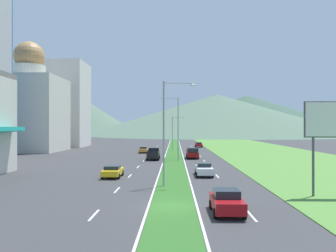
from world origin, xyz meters
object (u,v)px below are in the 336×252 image
street_lamp_mid (176,124)px  car_2 (199,145)px  pickup_truck_1 (154,154)px  street_lamp_near (167,126)px  car_1 (144,150)px  pickup_truck_0 (192,153)px  street_lamp_far (174,131)px  car_5 (113,171)px  car_0 (204,169)px  billboard_roadside (332,125)px  car_3 (227,201)px

street_lamp_mid → car_2: street_lamp_mid is taller
car_2 → pickup_truck_1: bearing=-16.1°
street_lamp_near → car_1: size_ratio=2.22×
pickup_truck_0 → street_lamp_far: bearing=-170.7°
street_lamp_far → car_5: (-6.87, -44.06, -4.11)m
street_lamp_mid → pickup_truck_1: size_ratio=1.99×
street_lamp_near → car_1: 43.15m
car_5 → car_1: bearing=-0.3°
car_0 → pickup_truck_0: (-0.22, 21.75, 0.21)m
car_1 → car_5: car_1 is taller
car_1 → pickup_truck_0: pickup_truck_0 is taller
street_lamp_far → car_1: size_ratio=1.80×
car_1 → pickup_truck_0: size_ratio=0.85×
billboard_roadside → car_5: (-19.96, 10.51, -5.20)m
street_lamp_mid → car_0: (3.22, -17.56, -5.38)m
street_lamp_near → pickup_truck_1: (-2.99, 27.29, -4.81)m
billboard_roadside → car_2: bearing=95.2°
street_lamp_near → street_lamp_far: (0.55, 49.96, -0.98)m
car_0 → car_1: (-10.29, 35.03, -0.06)m
billboard_roadside → car_5: bearing=152.2°
street_lamp_mid → car_2: 39.46m
car_1 → pickup_truck_0: (10.07, -13.28, 0.27)m
street_lamp_near → pickup_truck_0: bearing=82.3°
car_2 → street_lamp_far: bearing=-27.2°
pickup_truck_1 → car_5: bearing=171.2°
street_lamp_near → car_0: 9.85m
street_lamp_mid → car_5: street_lamp_mid is taller
car_2 → street_lamp_mid: bearing=-9.6°
car_3 → pickup_truck_1: size_ratio=0.75×
billboard_roadside → street_lamp_near: bearing=161.3°
street_lamp_mid → street_lamp_far: size_ratio=1.31×
car_3 → car_5: car_3 is taller
street_lamp_far → pickup_truck_1: (-3.54, -22.67, -3.84)m
street_lamp_near → pickup_truck_0: street_lamp_near is taller
car_0 → street_lamp_mid: bearing=-169.6°
car_2 → car_1: bearing=-32.9°
street_lamp_mid → street_lamp_far: (-0.40, 25.02, -1.34)m
car_1 → pickup_truck_0: bearing=-142.8°
car_0 → car_2: bearing=176.6°
street_lamp_mid → car_2: (6.53, 38.53, -5.43)m
street_lamp_near → car_1: (-6.12, 42.41, -5.08)m
street_lamp_far → car_2: street_lamp_far is taller
billboard_roadside → car_5: size_ratio=1.81×
billboard_roadside → car_1: 51.26m
street_lamp_mid → car_1: street_lamp_mid is taller
pickup_truck_1 → street_lamp_far: bearing=-8.9°
pickup_truck_0 → car_1: bearing=-142.8°
car_0 → car_3: car_3 is taller
street_lamp_near → pickup_truck_1: size_ratio=1.88×
street_lamp_mid → pickup_truck_0: bearing=54.4°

